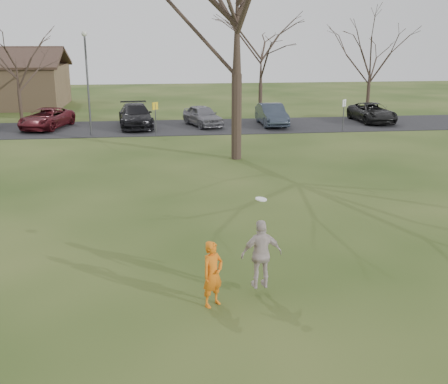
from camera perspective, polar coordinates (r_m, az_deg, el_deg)
The scene contains 14 objects.
ground at distance 12.78m, azimuth 2.27°, elevation -11.52°, with size 120.00×120.00×0.00m, color #1E380F.
parking_strip at distance 36.69m, azimuth -4.11°, elevation 6.92°, with size 62.00×6.50×0.04m, color black.
player_defender at distance 12.26m, azimuth -1.21°, elevation -8.73°, with size 0.57×0.37×1.56m, color orange.
car_2 at distance 37.78m, azimuth -18.38°, elevation 7.46°, with size 2.21×4.80×1.33m, color #55141A.
car_3 at distance 36.90m, azimuth -9.41°, elevation 8.03°, with size 2.14×5.27×1.53m, color black.
car_4 at distance 36.93m, azimuth -2.30°, elevation 8.13°, with size 1.64×4.08×1.39m, color slate.
car_5 at distance 37.31m, azimuth 5.10°, elevation 8.22°, with size 1.55×4.44×1.46m, color #2A323F.
car_6 at distance 40.05m, azimuth 15.51°, elevation 8.16°, with size 2.22×4.81×1.34m, color black.
catching_play at distance 12.65m, azimuth 4.01°, elevation -6.61°, with size 1.02×0.57×2.17m.
lamp_post at distance 33.96m, azimuth -14.41°, elevation 12.42°, with size 0.34×0.34×6.27m.
sign_yellow at distance 33.46m, azimuth -7.32°, elevation 8.40°, with size 0.35×0.35×2.08m.
sign_white at distance 35.51m, azimuth 12.65°, elevation 8.59°, with size 0.35×0.35×2.08m.
big_tree at distance 26.46m, azimuth 1.41°, elevation 18.53°, with size 9.00×9.00×14.00m, color #352821, non-canonical shape.
small_tree_row at distance 41.74m, azimuth 1.57°, elevation 13.44°, with size 55.00×5.90×8.50m.
Camera 1 is at (-1.90, -11.15, 5.96)m, focal length 42.91 mm.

